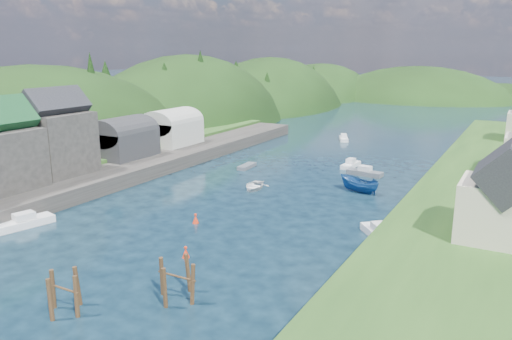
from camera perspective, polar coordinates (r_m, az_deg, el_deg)
The scene contains 13 objects.
ground at distance 80.02m, azimuth 7.67°, elevation 0.48°, with size 600.00×600.00×0.00m, color black.
hillside_left at distance 124.80m, azimuth -7.62°, elevation 1.47°, with size 44.00×245.56×52.00m.
far_hills at distance 200.62m, azimuth 21.07°, elevation 4.49°, with size 103.00×68.00×44.00m.
hill_trees at distance 91.91m, azimuth 11.85°, elevation 9.03°, with size 92.06×149.54×12.64m.
quay_left at distance 69.52m, azimuth -20.97°, elevation -1.49°, with size 12.00×110.00×2.00m, color #2D2B28.
terrace_left_grass at distance 74.85m, azimuth -24.46°, elevation -0.59°, with size 12.00×110.00×2.50m, color #234719.
boat_sheds at distance 83.07m, azimuth -12.13°, elevation 4.49°, with size 7.00×21.00×7.50m.
terrace_right at distance 65.01m, azimuth 25.23°, elevation -2.74°, with size 16.00×120.00×2.40m, color #234719.
piling_cluster_near at distance 38.50m, azimuth -21.02°, elevation -13.31°, with size 2.84×2.69×3.61m.
piling_cluster_far at distance 38.15m, azimuth -9.01°, elevation -12.68°, with size 3.36×3.12×3.71m.
channel_buoy_near at distance 45.40m, azimuth -8.03°, elevation -9.32°, with size 0.70×0.70×1.10m.
channel_buoy_far at distance 53.76m, azimuth -6.91°, elevation -5.57°, with size 0.70×0.70×1.10m.
moored_boats at distance 56.00m, azimuth -2.67°, elevation -4.52°, with size 37.49×91.51×2.16m.
Camera 1 is at (28.13, -22.69, 18.13)m, focal length 35.00 mm.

